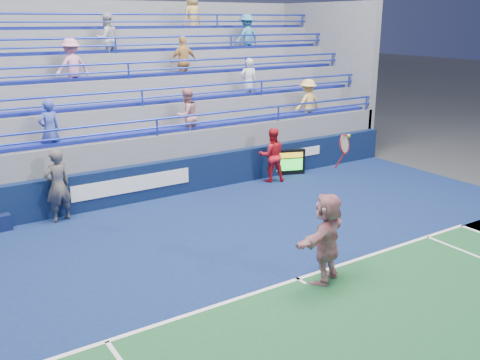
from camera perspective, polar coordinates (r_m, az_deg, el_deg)
ground at (r=11.32m, az=6.21°, el=-10.54°), size 120.00×120.00×0.00m
sponsor_wall at (r=16.29m, az=-8.28°, el=0.09°), size 18.00×0.32×1.10m
bleacher_stand at (r=19.46m, az=-13.17°, el=5.56°), size 18.00×5.60×6.13m
serve_speed_board at (r=18.48m, az=5.01°, el=1.88°), size 1.27×0.56×0.90m
judge_chair at (r=14.96m, az=-24.12°, el=-4.01°), size 0.44×0.44×0.76m
tennis_player at (r=10.96m, az=9.22°, el=-6.10°), size 1.84×1.21×3.05m
line_judge at (r=14.82m, az=-18.89°, el=-0.59°), size 0.81×0.64×1.97m
ball_girl at (r=17.60m, az=3.42°, el=2.67°), size 1.06×0.96×1.79m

